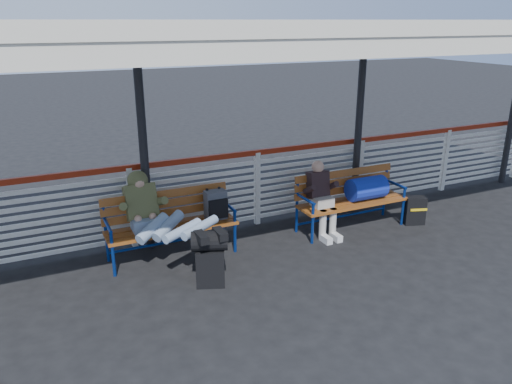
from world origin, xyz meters
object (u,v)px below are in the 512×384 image
luggage_stack (210,256)px  companion_person (322,198)px  bench_left (181,215)px  bench_right (359,191)px  traveler_man (166,221)px  suitcase_side (414,210)px

luggage_stack → companion_person: size_ratio=0.64×
bench_left → bench_right: (2.82, -0.26, 0.02)m
luggage_stack → companion_person: 2.24m
bench_left → traveler_man: traveler_man is taller
traveler_man → companion_person: size_ratio=1.43×
bench_left → suitcase_side: (3.73, -0.56, -0.35)m
luggage_stack → traveler_man: 0.81m
luggage_stack → bench_left: bearing=112.8°
traveler_man → companion_person: (2.44, 0.08, -0.07)m
suitcase_side → luggage_stack: bearing=-154.3°
luggage_stack → bench_right: (2.78, 0.77, 0.21)m
bench_left → bench_right: 2.83m
luggage_stack → bench_left: (-0.04, 1.04, 0.18)m
bench_left → companion_person: 2.15m
bench_right → traveler_man: bearing=-178.4°
bench_left → companion_person: companion_person is taller
bench_left → bench_right: size_ratio=1.00×
bench_right → suitcase_side: bench_right is taller
bench_left → traveler_man: size_ratio=1.10×
traveler_man → bench_right: bearing=1.6°
luggage_stack → suitcase_side: size_ratio=1.59×
companion_person → suitcase_side: bearing=-10.5°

